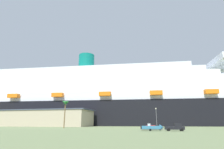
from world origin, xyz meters
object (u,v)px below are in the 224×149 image
Objects in this scene: small_boat_on_trailer at (153,128)px; palm_tree at (65,106)px; cruise_ship at (131,101)px; parked_car_red_hatchback at (151,126)px; pickup_truck at (175,127)px; street_lamp at (156,115)px.

small_boat_on_trailer is 0.65× the size of palm_tree.
cruise_ship is 37.31× the size of small_boat_on_trailer.
small_boat_on_trailer is at bearing -91.19° from parked_car_red_hatchback.
pickup_truck is 48.89m from palm_tree.
palm_tree reaches higher than parked_car_red_hatchback.
cruise_ship is 63.22× the size of parked_car_red_hatchback.
street_lamp is at bearing 83.57° from small_boat_on_trailer.
cruise_ship is 83.84m from pickup_truck.
street_lamp reaches higher than pickup_truck.
parked_car_red_hatchback is (-2.11, 13.13, -4.80)m from street_lamp.
pickup_truck is at bearing -77.19° from cruise_ship.
pickup_truck is 0.64× the size of street_lamp.
small_boat_on_trailer is 26.55m from street_lamp.
small_boat_on_trailer is 0.89× the size of street_lamp.
cruise_ship reaches higher than palm_tree.
cruise_ship is at bearing 107.10° from parked_car_red_hatchback.
parked_car_red_hatchback is at bearing 98.15° from pickup_truck.
pickup_truck reaches higher than small_boat_on_trailer.
palm_tree is (-25.86, -60.84, -8.08)m from cruise_ship.
palm_tree is at bearing -170.64° from street_lamp.
cruise_ship is 46.20m from parked_car_red_hatchback.
pickup_truck is 39.45m from parked_car_red_hatchback.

